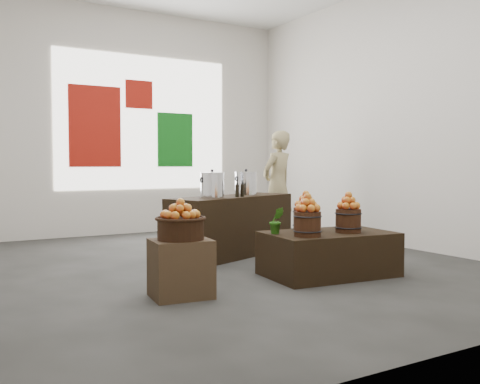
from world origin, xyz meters
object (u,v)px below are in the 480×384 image
crate (181,268)px  wicker_basket (181,229)px  counter (232,226)px  shopper (278,185)px  stock_pot_center (246,184)px  stock_pot_left (212,186)px  display_table (329,254)px

crate → wicker_basket: (0.00, 0.00, 0.37)m
counter → shopper: shopper is taller
stock_pot_center → shopper: 1.48m
stock_pot_left → shopper: shopper is taller
crate → stock_pot_left: size_ratio=1.77×
crate → display_table: bearing=1.8°
display_table → stock_pot_left: 1.83m
stock_pot_left → stock_pot_center: bearing=21.3°
counter → shopper: (1.46, 1.02, 0.49)m
counter → stock_pot_center: (0.30, 0.12, 0.56)m
counter → stock_pot_left: size_ratio=6.47×
wicker_basket → display_table: 1.88m
stock_pot_left → stock_pot_center: size_ratio=1.00×
stock_pot_center → stock_pot_left: bearing=-158.7°
stock_pot_left → stock_pot_center: 0.72m
counter → stock_pot_left: bearing=180.0°
display_table → wicker_basket: bearing=-172.3°
crate → stock_pot_center: (1.84, 1.86, 0.70)m
display_table → shopper: (1.17, 2.71, 0.66)m
display_table → stock_pot_left: stock_pot_left is taller
crate → shopper: (3.01, 2.77, 0.63)m
display_table → counter: size_ratio=0.71×
wicker_basket → crate: bearing=0.0°
stock_pot_left → shopper: bearing=32.5°
wicker_basket → stock_pot_center: bearing=45.3°
stock_pot_left → wicker_basket: bearing=-126.2°
display_table → stock_pot_left: (-0.67, 1.54, 0.73)m
crate → display_table: crate is taller
crate → stock_pot_center: 2.71m
display_table → crate: bearing=-172.3°
shopper → stock_pot_center: bearing=19.3°
wicker_basket → stock_pot_center: size_ratio=1.42×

